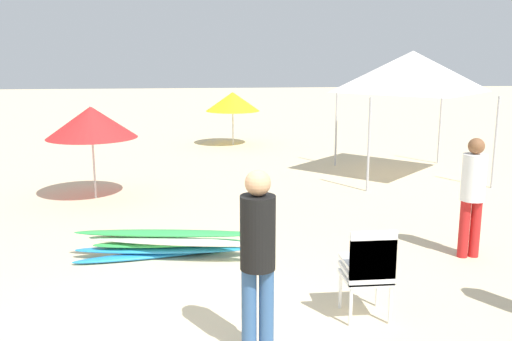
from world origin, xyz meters
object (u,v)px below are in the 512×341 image
object	(u,v)px
lifeguard_near_center	(473,190)
surfboard_pile	(165,244)
lifeguard_near_right	(258,251)
popup_canopy	(412,72)
beach_umbrella_left	(91,122)
stacked_plastic_chairs	(369,266)
beach_umbrella_mid	(233,102)

from	to	relation	value
lifeguard_near_center	surfboard_pile	bearing A→B (deg)	174.82
lifeguard_near_right	popup_canopy	size ratio (longest dim) A/B	0.63
popup_canopy	lifeguard_near_center	bearing A→B (deg)	-101.75
lifeguard_near_center	lifeguard_near_right	bearing A→B (deg)	-144.48
lifeguard_near_center	beach_umbrella_left	distance (m)	6.85
stacked_plastic_chairs	beach_umbrella_mid	distance (m)	11.63
lifeguard_near_center	stacked_plastic_chairs	bearing A→B (deg)	-139.16
stacked_plastic_chairs	surfboard_pile	bearing A→B (deg)	136.99
popup_canopy	beach_umbrella_left	distance (m)	6.92
surfboard_pile	beach_umbrella_left	distance (m)	3.96
lifeguard_near_right	beach_umbrella_left	world-z (taller)	beach_umbrella_left
lifeguard_near_right	popup_canopy	world-z (taller)	popup_canopy
beach_umbrella_left	beach_umbrella_mid	bearing A→B (deg)	63.29
popup_canopy	beach_umbrella_left	world-z (taller)	popup_canopy
stacked_plastic_chairs	lifeguard_near_right	bearing A→B (deg)	-154.66
surfboard_pile	beach_umbrella_mid	size ratio (longest dim) A/B	1.57
lifeguard_near_center	lifeguard_near_right	distance (m)	3.90
beach_umbrella_left	beach_umbrella_mid	distance (m)	6.83
stacked_plastic_chairs	surfboard_pile	world-z (taller)	stacked_plastic_chairs
surfboard_pile	popup_canopy	xyz separation A→B (m)	(5.23, 4.76, 2.15)
beach_umbrella_left	beach_umbrella_mid	xyz separation A→B (m)	(3.07, 6.10, -0.16)
lifeguard_near_center	lifeguard_near_right	xyz separation A→B (m)	(-3.17, -2.26, 0.07)
stacked_plastic_chairs	surfboard_pile	distance (m)	3.05
lifeguard_near_right	beach_umbrella_mid	xyz separation A→B (m)	(0.57, 12.17, 0.30)
popup_canopy	beach_umbrella_left	xyz separation A→B (m)	(-6.74, -1.33, -0.87)
stacked_plastic_chairs	beach_umbrella_mid	world-z (taller)	beach_umbrella_mid
stacked_plastic_chairs	beach_umbrella_left	distance (m)	6.69
popup_canopy	stacked_plastic_chairs	bearing A→B (deg)	-113.87
stacked_plastic_chairs	lifeguard_near_center	distance (m)	2.60
stacked_plastic_chairs	popup_canopy	size ratio (longest dim) A/B	0.36
lifeguard_near_right	beach_umbrella_mid	distance (m)	12.19
lifeguard_near_right	stacked_plastic_chairs	bearing A→B (deg)	25.34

